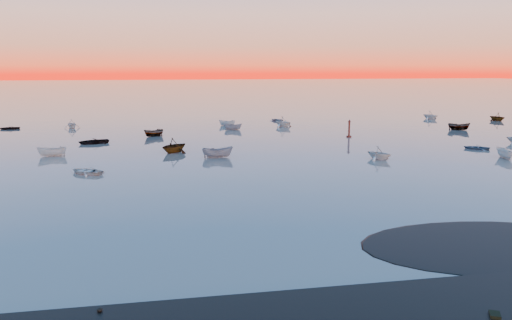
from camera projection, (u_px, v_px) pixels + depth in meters
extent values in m
plane|color=#6C635A|center=(192.00, 111.00, 124.80)|extent=(600.00, 600.00, 0.00)
imported|color=slate|center=(218.00, 157.00, 61.70)|extent=(1.90, 3.94, 1.32)
cylinder|color=#42150E|center=(349.00, 137.00, 79.49)|extent=(0.82, 0.82, 0.27)
cylinder|color=#42150E|center=(349.00, 130.00, 79.27)|extent=(0.29, 0.29, 2.37)
cone|color=#42150E|center=(349.00, 121.00, 79.01)|extent=(0.55, 0.55, 0.46)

